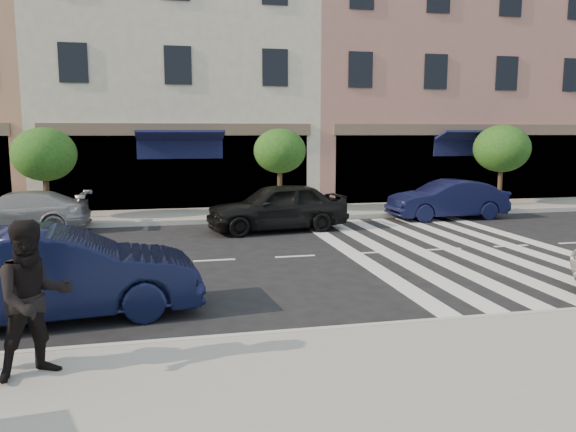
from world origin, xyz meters
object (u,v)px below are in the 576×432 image
object	(u,v)px
car_far_right	(447,199)
car_far_left	(16,212)
walker	(34,299)
car_near_mid	(57,274)
car_far_mid	(277,207)

from	to	relation	value
car_far_right	car_far_left	bearing A→B (deg)	-92.32
walker	car_near_mid	xyz separation A→B (m)	(-0.21, 2.62, -0.34)
walker	car_far_mid	distance (m)	11.23
walker	car_near_mid	size ratio (longest dim) A/B	0.41
car_near_mid	car_far_left	world-z (taller)	car_near_mid
walker	car_far_right	distance (m)	15.89
car_far_left	car_far_right	bearing A→B (deg)	90.06
walker	car_far_right	world-z (taller)	walker
car_far_mid	car_far_right	distance (m)	6.46
car_near_mid	car_far_right	distance (m)	14.34
car_far_left	car_near_mid	bearing A→B (deg)	18.34
walker	car_near_mid	world-z (taller)	walker
car_far_right	walker	bearing A→B (deg)	-46.64
car_far_left	car_far_mid	world-z (taller)	car_far_mid
car_near_mid	car_far_left	xyz separation A→B (m)	(-2.72, 8.80, -0.13)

